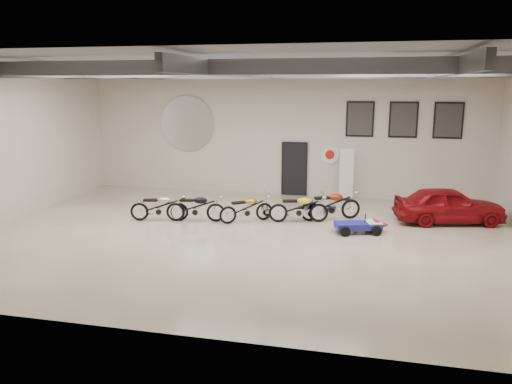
% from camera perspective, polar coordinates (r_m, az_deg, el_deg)
% --- Properties ---
extents(floor, '(16.00, 12.00, 0.01)m').
position_cam_1_polar(floor, '(14.76, -1.04, -5.14)').
color(floor, beige).
rests_on(floor, ground).
extents(ceiling, '(16.00, 12.00, 0.01)m').
position_cam_1_polar(ceiling, '(14.10, -1.12, 14.64)').
color(ceiling, gray).
rests_on(ceiling, back_wall).
extents(back_wall, '(16.00, 0.02, 5.00)m').
position_cam_1_polar(back_wall, '(20.06, 3.07, 6.75)').
color(back_wall, beige).
rests_on(back_wall, floor).
extents(left_wall, '(0.02, 12.00, 5.00)m').
position_cam_1_polar(left_wall, '(17.90, -26.89, 4.80)').
color(left_wall, beige).
rests_on(left_wall, floor).
extents(ceiling_beams, '(15.80, 11.80, 0.32)m').
position_cam_1_polar(ceiling_beams, '(14.10, -1.12, 13.63)').
color(ceiling_beams, slate).
rests_on(ceiling_beams, ceiling).
extents(door, '(0.92, 0.08, 2.10)m').
position_cam_1_polar(door, '(20.12, 4.40, 2.58)').
color(door, black).
rests_on(door, back_wall).
extents(logo_plaque, '(2.30, 0.06, 1.16)m').
position_cam_1_polar(logo_plaque, '(21.03, -7.84, 7.73)').
color(logo_plaque, silver).
rests_on(logo_plaque, back_wall).
extents(poster_left, '(1.05, 0.08, 1.35)m').
position_cam_1_polar(poster_left, '(19.68, 11.80, 8.16)').
color(poster_left, black).
rests_on(poster_left, back_wall).
extents(poster_mid, '(1.05, 0.08, 1.35)m').
position_cam_1_polar(poster_mid, '(19.72, 16.49, 7.93)').
color(poster_mid, black).
rests_on(poster_mid, back_wall).
extents(poster_right, '(1.05, 0.08, 1.35)m').
position_cam_1_polar(poster_right, '(19.88, 21.13, 7.64)').
color(poster_right, black).
rests_on(poster_right, back_wall).
extents(oil_sign, '(0.72, 0.10, 0.72)m').
position_cam_1_polar(oil_sign, '(19.87, 8.44, 4.26)').
color(oil_sign, white).
rests_on(oil_sign, back_wall).
extents(banner_stand, '(0.55, 0.25, 1.96)m').
position_cam_1_polar(banner_stand, '(19.49, 10.29, 1.91)').
color(banner_stand, white).
rests_on(banner_stand, floor).
extents(motorcycle_silver, '(1.95, 0.95, 0.97)m').
position_cam_1_polar(motorcycle_silver, '(16.65, -11.01, -1.62)').
color(motorcycle_silver, silver).
rests_on(motorcycle_silver, floor).
extents(motorcycle_black, '(1.97, 0.90, 0.99)m').
position_cam_1_polar(motorcycle_black, '(16.38, -6.93, -1.69)').
color(motorcycle_black, silver).
rests_on(motorcycle_black, floor).
extents(motorcycle_gold, '(1.80, 1.48, 0.94)m').
position_cam_1_polar(motorcycle_gold, '(16.20, -1.12, -1.84)').
color(motorcycle_gold, silver).
rests_on(motorcycle_gold, floor).
extents(motorcycle_yellow, '(1.99, 1.04, 0.99)m').
position_cam_1_polar(motorcycle_yellow, '(16.23, 4.90, -1.76)').
color(motorcycle_yellow, silver).
rests_on(motorcycle_yellow, floor).
extents(motorcycle_red, '(2.11, 1.45, 1.06)m').
position_cam_1_polar(motorcycle_red, '(16.62, 8.52, -1.40)').
color(motorcycle_red, silver).
rests_on(motorcycle_red, floor).
extents(go_kart, '(1.83, 1.22, 0.61)m').
position_cam_1_polar(go_kart, '(15.41, 12.11, -3.49)').
color(go_kart, navy).
rests_on(go_kart, floor).
extents(vintage_car, '(2.10, 3.66, 1.17)m').
position_cam_1_polar(vintage_car, '(17.26, 21.20, -1.40)').
color(vintage_car, maroon).
rests_on(vintage_car, floor).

